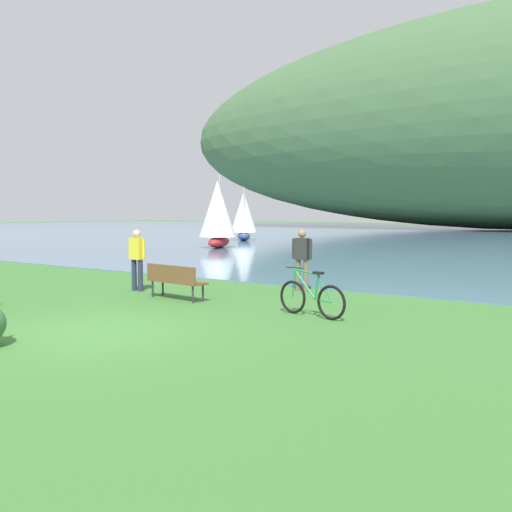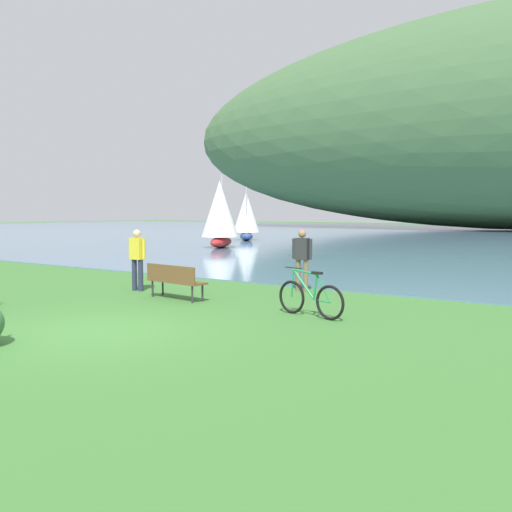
# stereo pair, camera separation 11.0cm
# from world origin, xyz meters

# --- Properties ---
(ground_plane) EXTENTS (200.00, 200.00, 0.00)m
(ground_plane) POSITION_xyz_m (0.00, 0.00, 0.00)
(ground_plane) COLOR #3D7533
(park_bench_near_camera) EXTENTS (1.84, 0.69, 0.88)m
(park_bench_near_camera) POSITION_xyz_m (-1.40, 3.63, 0.52)
(park_bench_near_camera) COLOR brown
(park_bench_near_camera) RESTS_ON ground
(bicycle_leaning_near_bench) EXTENTS (1.75, 0.41, 1.01)m
(bicycle_leaning_near_bench) POSITION_xyz_m (2.53, 3.54, 0.40)
(bicycle_leaning_near_bench) COLOR black
(bicycle_leaning_near_bench) RESTS_ON ground
(person_at_shoreline) EXTENTS (0.61, 0.24, 1.71)m
(person_at_shoreline) POSITION_xyz_m (0.53, 6.69, 0.98)
(person_at_shoreline) COLOR #72604C
(person_at_shoreline) RESTS_ON ground
(person_on_the_grass) EXTENTS (0.61, 0.23, 1.71)m
(person_on_the_grass) POSITION_xyz_m (-3.32, 4.19, 0.98)
(person_on_the_grass) COLOR #282D47
(person_on_the_grass) RESTS_ON ground
(sailboat_nearest_to_shore) EXTENTS (2.98, 3.85, 4.42)m
(sailboat_nearest_to_shore) POSITION_xyz_m (-12.68, 19.79, 2.12)
(sailboat_nearest_to_shore) COLOR #B22323
(sailboat_nearest_to_shore) RESTS_ON bay_water
(sailboat_mid_bay) EXTENTS (3.03, 3.34, 4.03)m
(sailboat_mid_bay) POSITION_xyz_m (-16.59, 27.99, 1.93)
(sailboat_mid_bay) COLOR navy
(sailboat_mid_bay) RESTS_ON bay_water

